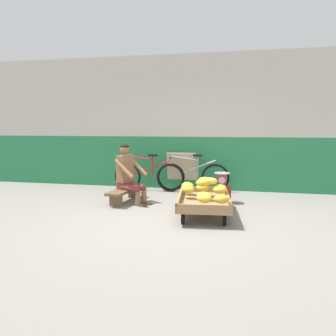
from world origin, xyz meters
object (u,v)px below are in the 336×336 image
object	(u,v)px
weighing_scale	(222,180)
sign_board	(182,171)
vendor_seated	(128,174)
banana_cart	(204,201)
bicycle_near_left	(148,176)
low_bench	(125,192)
bicycle_far_left	(193,176)
plastic_crate	(222,195)

from	to	relation	value
weighing_scale	sign_board	bearing A→B (deg)	130.11
vendor_seated	weighing_scale	world-z (taller)	vendor_seated
banana_cart	bicycle_near_left	xyz separation A→B (m)	(-1.45, 1.82, 0.11)
low_bench	weighing_scale	xyz separation A→B (m)	(1.87, 0.34, 0.25)
low_bench	bicycle_near_left	distance (m)	1.19
bicycle_near_left	sign_board	size ratio (longest dim) A/B	1.89
banana_cart	vendor_seated	world-z (taller)	vendor_seated
bicycle_near_left	bicycle_far_left	world-z (taller)	same
banana_cart	sign_board	size ratio (longest dim) A/B	1.72
low_bench	bicycle_far_left	world-z (taller)	bicycle_far_left
low_bench	plastic_crate	distance (m)	1.90
vendor_seated	sign_board	size ratio (longest dim) A/B	1.30
vendor_seated	weighing_scale	xyz separation A→B (m)	(1.79, 0.37, -0.11)
weighing_scale	plastic_crate	bearing A→B (deg)	90.00
bicycle_far_left	sign_board	xyz separation A→B (m)	(-0.29, 0.19, 0.08)
plastic_crate	sign_board	distance (m)	1.56
bicycle_near_left	sign_board	xyz separation A→B (m)	(0.72, 0.35, 0.08)
vendor_seated	bicycle_near_left	size ratio (longest dim) A/B	0.69
bicycle_near_left	bicycle_far_left	distance (m)	1.03
weighing_scale	bicycle_near_left	size ratio (longest dim) A/B	0.18
plastic_crate	sign_board	bearing A→B (deg)	130.14
weighing_scale	sign_board	size ratio (longest dim) A/B	0.34
low_bench	vendor_seated	xyz separation A→B (m)	(0.08, -0.04, 0.37)
vendor_seated	weighing_scale	size ratio (longest dim) A/B	3.80
weighing_scale	bicycle_near_left	bearing A→B (deg)	154.19
vendor_seated	sign_board	xyz separation A→B (m)	(0.80, 1.55, -0.13)
weighing_scale	low_bench	bearing A→B (deg)	-169.73
weighing_scale	bicycle_far_left	world-z (taller)	bicycle_far_left
low_bench	plastic_crate	xyz separation A→B (m)	(1.87, 0.34, -0.05)
bicycle_far_left	bicycle_near_left	bearing A→B (deg)	-171.07
vendor_seated	bicycle_near_left	bearing A→B (deg)	86.40
bicycle_near_left	sign_board	bearing A→B (deg)	25.56
vendor_seated	plastic_crate	world-z (taller)	vendor_seated
low_bench	sign_board	xyz separation A→B (m)	(0.88, 1.51, 0.24)
plastic_crate	bicycle_near_left	distance (m)	1.91
weighing_scale	bicycle_near_left	distance (m)	1.90
vendor_seated	plastic_crate	xyz separation A→B (m)	(1.79, 0.37, -0.42)
sign_board	low_bench	bearing A→B (deg)	-120.17
low_bench	vendor_seated	distance (m)	0.38
banana_cart	vendor_seated	size ratio (longest dim) A/B	1.33
weighing_scale	bicycle_far_left	xyz separation A→B (m)	(-0.70, 0.99, -0.10)
weighing_scale	bicycle_far_left	size ratio (longest dim) A/B	0.18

